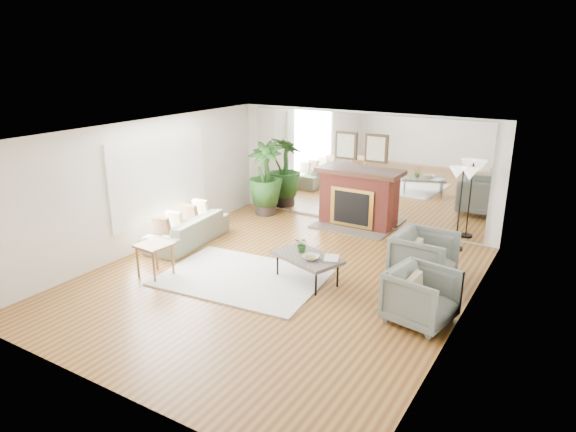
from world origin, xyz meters
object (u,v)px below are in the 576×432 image
Objects in this scene: fireplace at (356,198)px; armchair_back at (424,258)px; floor_lamp at (463,180)px; armchair_front at (421,297)px; sofa at (188,230)px; potted_ficus at (265,176)px; side_table at (154,249)px; coffee_table at (307,258)px.

fireplace is 2.13× the size of armchair_back.
armchair_back is 2.05m from floor_lamp.
floor_lamp reaches higher than armchair_front.
sofa is 2.54m from potted_ficus.
side_table is 0.34× the size of potted_ficus.
side_table reaches higher than coffee_table.
coffee_table is at bearing 26.35° from side_table.
fireplace is at bearing 173.99° from floor_lamp.
sofa reaches higher than coffee_table.
sofa is 5.43m from floor_lamp.
fireplace is 2.39m from floor_lamp.
coffee_table is 1.50× the size of armchair_front.
armchair_back is at bearing 26.08° from armchair_front.
potted_ficus is at bearing 94.93° from side_table.
side_table is at bearing -113.90° from fireplace.
armchair_back is at bearing -93.48° from floor_lamp.
fireplace is at bearing 47.74° from armchair_back.
coffee_table is 2.08m from armchair_front.
fireplace reaches higher than armchair_back.
potted_ficus reaches higher than floor_lamp.
side_table is (-1.86, -4.19, -0.17)m from fireplace.
coffee_table is (0.48, -3.03, -0.23)m from fireplace.
potted_ficus is at bearing 68.72° from armchair_back.
armchair_front is 0.51× the size of potted_ficus.
sofa is (-2.93, 0.35, -0.14)m from coffee_table.
fireplace is 3.66m from sofa.
fireplace is 4.24m from armchair_front.
sofa is 3.28× the size of side_table.
armchair_front is (4.98, -0.71, 0.12)m from sofa.
sofa is at bearing -95.88° from potted_ficus.
armchair_front is 3.32m from floor_lamp.
coffee_table is 2.61m from side_table.
fireplace is 2.23m from potted_ficus.
coffee_table is at bearing -81.03° from fireplace.
potted_ficus reaches higher than armchair_back.
potted_ficus is (-2.20, -0.24, 0.26)m from fireplace.
armchair_back is 1.40m from armchair_front.
potted_ficus reaches higher than coffee_table.
armchair_back reaches higher than armchair_front.
coffee_table is 2.24× the size of side_table.
sofa is at bearing 111.55° from side_table.
armchair_front is at bearing -10.01° from coffee_table.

